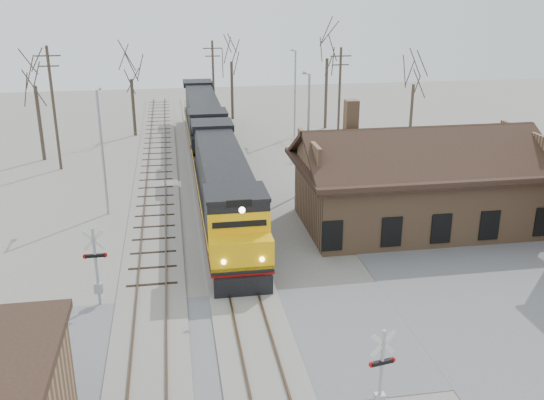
% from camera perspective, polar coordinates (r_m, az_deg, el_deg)
% --- Properties ---
extents(ground, '(140.00, 140.00, 0.00)m').
position_cam_1_polar(ground, '(26.88, -1.58, -13.29)').
color(ground, gray).
rests_on(ground, ground).
extents(road, '(60.00, 9.00, 0.03)m').
position_cam_1_polar(road, '(26.87, -1.58, -13.26)').
color(road, slate).
rests_on(road, ground).
extents(track_main, '(3.40, 90.00, 0.24)m').
position_cam_1_polar(track_main, '(40.21, -4.58, -1.66)').
color(track_main, gray).
rests_on(track_main, ground).
extents(track_siding, '(3.40, 90.00, 0.24)m').
position_cam_1_polar(track_siding, '(40.12, -11.00, -2.02)').
color(track_siding, gray).
rests_on(track_siding, ground).
extents(depot, '(15.20, 9.31, 7.90)m').
position_cam_1_polar(depot, '(39.44, 13.35, 1.05)').
color(depot, '#8E6949').
rests_on(depot, ground).
extents(locomotive_lead, '(3.15, 21.10, 4.69)m').
position_cam_1_polar(locomotive_lead, '(38.42, -4.54, 1.12)').
color(locomotive_lead, black).
rests_on(locomotive_lead, ground).
extents(locomotive_trailing, '(3.15, 21.10, 4.44)m').
position_cam_1_polar(locomotive_trailing, '(59.04, -6.46, 7.60)').
color(locomotive_trailing, black).
rests_on(locomotive_trailing, ground).
extents(crossbuck_near, '(1.02, 0.29, 3.60)m').
position_cam_1_polar(crossbuck_near, '(22.23, 10.22, -16.12)').
color(crossbuck_near, '#A5A8AD').
rests_on(crossbuck_near, ground).
extents(crossbuck_far, '(1.14, 0.30, 3.98)m').
position_cam_1_polar(crossbuck_far, '(30.03, -16.18, -6.29)').
color(crossbuck_far, '#A5A8AD').
rests_on(crossbuck_far, ground).
extents(streetlight_a, '(0.25, 2.04, 8.36)m').
position_cam_1_polar(streetlight_a, '(41.17, -15.71, 4.96)').
color(streetlight_a, '#A5A8AD').
rests_on(streetlight_a, ground).
extents(streetlight_b, '(0.25, 2.04, 8.73)m').
position_cam_1_polar(streetlight_b, '(44.33, 3.40, 6.92)').
color(streetlight_b, '#A5A8AD').
rests_on(streetlight_b, ground).
extents(streetlight_c, '(0.25, 2.04, 8.64)m').
position_cam_1_polar(streetlight_c, '(61.19, 2.16, 10.41)').
color(streetlight_c, '#A5A8AD').
rests_on(streetlight_c, ground).
extents(utility_pole_a, '(2.00, 0.24, 10.12)m').
position_cam_1_polar(utility_pole_a, '(52.74, -19.86, 8.27)').
color(utility_pole_a, '#382D23').
rests_on(utility_pole_a, ground).
extents(utility_pole_b, '(2.00, 0.24, 9.14)m').
position_cam_1_polar(utility_pole_b, '(66.09, -5.53, 10.96)').
color(utility_pole_b, '#382D23').
rests_on(utility_pole_b, ground).
extents(utility_pole_c, '(2.00, 0.24, 9.21)m').
position_cam_1_polar(utility_pole_c, '(58.28, 6.36, 9.81)').
color(utility_pole_c, '#382D23').
rests_on(utility_pole_c, ground).
extents(tree_a, '(4.34, 4.34, 10.63)m').
position_cam_1_polar(tree_a, '(55.93, -21.55, 11.04)').
color(tree_a, '#382D23').
rests_on(tree_a, ground).
extents(tree_b, '(3.82, 3.82, 9.36)m').
position_cam_1_polar(tree_b, '(63.03, -13.18, 11.85)').
color(tree_b, '#382D23').
rests_on(tree_b, ground).
extents(tree_c, '(4.33, 4.33, 10.61)m').
position_cam_1_polar(tree_c, '(69.60, -3.86, 13.73)').
color(tree_c, '#382D23').
rests_on(tree_c, ground).
extents(tree_d, '(4.93, 4.93, 12.08)m').
position_cam_1_polar(tree_d, '(64.84, 5.24, 14.20)').
color(tree_d, '#382D23').
rests_on(tree_d, ground).
extents(tree_e, '(3.48, 3.48, 8.54)m').
position_cam_1_polar(tree_e, '(63.11, 13.24, 11.31)').
color(tree_e, '#382D23').
rests_on(tree_e, ground).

